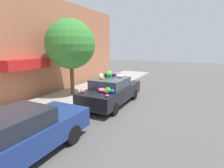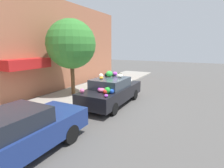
% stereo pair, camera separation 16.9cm
% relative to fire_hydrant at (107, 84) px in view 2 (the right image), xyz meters
% --- Properties ---
extents(ground_plane, '(60.00, 60.00, 0.00)m').
position_rel_fire_hydrant_xyz_m(ground_plane, '(-2.42, -1.65, -0.48)').
color(ground_plane, '#565451').
extents(sidewalk_curb, '(24.00, 3.20, 0.13)m').
position_rel_fire_hydrant_xyz_m(sidewalk_curb, '(-2.42, 1.05, -0.41)').
color(sidewalk_curb, '#9E998E').
rests_on(sidewalk_curb, ground).
extents(building_facade, '(18.00, 1.20, 6.30)m').
position_rel_fire_hydrant_xyz_m(building_facade, '(-2.49, 3.28, 2.64)').
color(building_facade, '#B26B4C').
rests_on(building_facade, ground).
extents(street_tree, '(2.99, 2.99, 4.62)m').
position_rel_fire_hydrant_xyz_m(street_tree, '(-2.12, 1.30, 2.77)').
color(street_tree, brown).
rests_on(street_tree, sidewalk_curb).
extents(fire_hydrant, '(0.20, 0.20, 0.70)m').
position_rel_fire_hydrant_xyz_m(fire_hydrant, '(0.00, 0.00, 0.00)').
color(fire_hydrant, '#B2B2B7').
rests_on(fire_hydrant, sidewalk_curb).
extents(art_car, '(4.47, 1.83, 1.80)m').
position_rel_fire_hydrant_xyz_m(art_car, '(-2.45, -1.67, 0.30)').
color(art_car, black).
rests_on(art_car, ground).
extents(parked_car_plain, '(4.54, 1.73, 1.44)m').
position_rel_fire_hydrant_xyz_m(parked_car_plain, '(-8.03, -1.58, 0.27)').
color(parked_car_plain, navy).
rests_on(parked_car_plain, ground).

